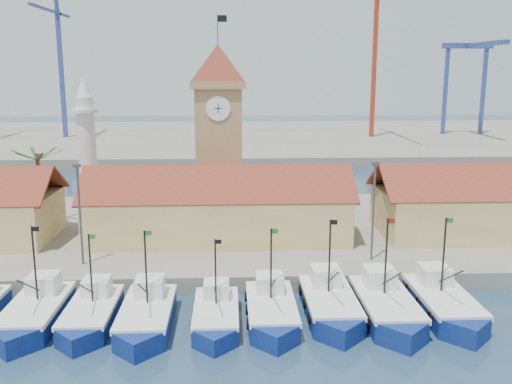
{
  "coord_description": "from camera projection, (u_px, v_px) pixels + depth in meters",
  "views": [
    {
      "loc": [
        1.21,
        -37.05,
        18.46
      ],
      "look_at": [
        3.73,
        18.0,
        6.64
      ],
      "focal_mm": 40.0,
      "sensor_mm": 36.0,
      "label": 1
    }
  ],
  "objects": [
    {
      "name": "ground",
      "position": [
        215.0,
        338.0,
        40.0
      ],
      "size": [
        400.0,
        400.0,
        0.0
      ],
      "primitive_type": "plane",
      "color": "#1C324B",
      "rests_on": "ground"
    },
    {
      "name": "quay",
      "position": [
        220.0,
        233.0,
        63.29
      ],
      "size": [
        140.0,
        32.0,
        1.5
      ],
      "primitive_type": "cube",
      "color": "gray",
      "rests_on": "ground"
    },
    {
      "name": "terminal",
      "position": [
        225.0,
        139.0,
        147.23
      ],
      "size": [
        240.0,
        80.0,
        2.0
      ],
      "primitive_type": "cube",
      "color": "gray",
      "rests_on": "ground"
    },
    {
      "name": "boat_1",
      "position": [
        34.0,
        315.0,
        41.91
      ],
      "size": [
        3.73,
        10.23,
        7.74
      ],
      "color": "navy",
      "rests_on": "ground"
    },
    {
      "name": "boat_2",
      "position": [
        91.0,
        316.0,
        41.89
      ],
      "size": [
        3.44,
        9.44,
        7.14
      ],
      "color": "navy",
      "rests_on": "ground"
    },
    {
      "name": "boat_3",
      "position": [
        146.0,
        318.0,
        41.42
      ],
      "size": [
        3.65,
        10.0,
        7.57
      ],
      "color": "navy",
      "rests_on": "ground"
    },
    {
      "name": "boat_4",
      "position": [
        216.0,
        317.0,
        41.74
      ],
      "size": [
        3.28,
        8.98,
        6.79
      ],
      "color": "navy",
      "rests_on": "ground"
    },
    {
      "name": "boat_5",
      "position": [
        272.0,
        313.0,
        42.36
      ],
      "size": [
        3.58,
        9.81,
        7.42
      ],
      "color": "navy",
      "rests_on": "ground"
    },
    {
      "name": "boat_6",
      "position": [
        330.0,
        307.0,
        43.37
      ],
      "size": [
        3.78,
        10.37,
        7.84
      ],
      "color": "navy",
      "rests_on": "ground"
    },
    {
      "name": "boat_7",
      "position": [
        387.0,
        309.0,
        42.87
      ],
      "size": [
        3.91,
        10.7,
        8.09
      ],
      "color": "navy",
      "rests_on": "ground"
    },
    {
      "name": "boat_8",
      "position": [
        445.0,
        306.0,
        43.45
      ],
      "size": [
        3.85,
        10.53,
        7.97
      ],
      "color": "navy",
      "rests_on": "ground"
    },
    {
      "name": "hall_center",
      "position": [
        219.0,
        213.0,
        58.7
      ],
      "size": [
        27.04,
        10.13,
        7.61
      ],
      "color": "#E3C87C",
      "rests_on": "quay"
    },
    {
      "name": "clock_tower",
      "position": [
        219.0,
        130.0,
        62.88
      ],
      "size": [
        5.8,
        5.8,
        22.7
      ],
      "color": "tan",
      "rests_on": "quay"
    },
    {
      "name": "minaret",
      "position": [
        87.0,
        149.0,
        64.64
      ],
      "size": [
        3.0,
        3.0,
        16.3
      ],
      "color": "silver",
      "rests_on": "quay"
    },
    {
      "name": "palm_tree",
      "position": [
        39.0,
        182.0,
        63.19
      ],
      "size": [
        5.6,
        5.03,
        8.39
      ],
      "color": "brown",
      "rests_on": "quay"
    },
    {
      "name": "lamp_posts",
      "position": [
        223.0,
        208.0,
        50.39
      ],
      "size": [
        80.7,
        0.25,
        9.03
      ],
      "color": "#3F3F44",
      "rests_on": "quay"
    },
    {
      "name": "crane_blue_near",
      "position": [
        59.0,
        52.0,
        137.84
      ],
      "size": [
        1.0,
        29.78,
        37.89
      ],
      "color": "#2F4392",
      "rests_on": "terminal"
    },
    {
      "name": "crane_red_right",
      "position": [
        377.0,
        38.0,
        136.89
      ],
      "size": [
        1.0,
        36.16,
        42.76
      ],
      "color": "#A52F19",
      "rests_on": "terminal"
    },
    {
      "name": "gantry",
      "position": [
        472.0,
        63.0,
        142.74
      ],
      "size": [
        13.0,
        22.0,
        23.2
      ],
      "color": "#2F4392",
      "rests_on": "terminal"
    }
  ]
}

